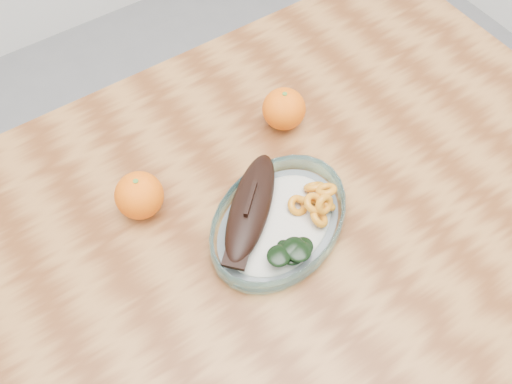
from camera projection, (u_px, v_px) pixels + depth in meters
dining_table at (264, 262)px, 1.04m from camera, size 1.20×0.80×0.75m
plated_meal at (278, 220)px, 0.94m from camera, size 0.58×0.58×0.07m
orange_left at (139, 195)px, 0.95m from camera, size 0.07×0.07×0.07m
orange_right at (284, 109)px, 1.05m from camera, size 0.07×0.07×0.07m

